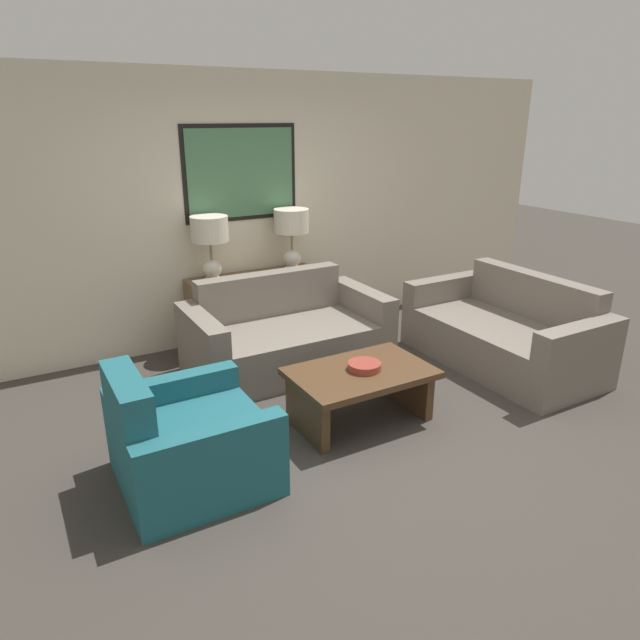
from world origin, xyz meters
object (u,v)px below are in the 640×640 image
at_px(console_table, 255,309).
at_px(table_lamp_left, 210,236).
at_px(table_lamp_right, 291,228).
at_px(couch_by_back_wall, 286,337).
at_px(couch_by_side, 505,335).
at_px(coffee_table, 360,384).
at_px(decorative_bowl, 364,366).
at_px(armchair_near_back_wall, 187,443).

distance_m(console_table, table_lamp_left, 0.90).
relative_size(table_lamp_right, couch_by_back_wall, 0.34).
xyz_separation_m(couch_by_side, coffee_table, (-1.79, -0.24, 0.02)).
bearing_deg(couch_by_back_wall, decorative_bowl, -87.17).
distance_m(coffee_table, armchair_near_back_wall, 1.39).
height_order(console_table, table_lamp_right, table_lamp_right).
distance_m(coffee_table, decorative_bowl, 0.15).
bearing_deg(table_lamp_right, couch_by_back_wall, -121.71).
xyz_separation_m(table_lamp_left, couch_by_back_wall, (0.43, -0.70, -0.87)).
relative_size(table_lamp_left, table_lamp_right, 1.00).
bearing_deg(table_lamp_right, armchair_near_back_wall, -131.64).
height_order(couch_by_side, decorative_bowl, couch_by_side).
distance_m(console_table, couch_by_back_wall, 0.70).
distance_m(couch_by_side, decorative_bowl, 1.79).
bearing_deg(decorative_bowl, couch_by_side, 7.99).
relative_size(couch_by_back_wall, coffee_table, 1.71).
height_order(table_lamp_left, decorative_bowl, table_lamp_left).
bearing_deg(table_lamp_right, console_table, 180.00).
distance_m(table_lamp_right, armchair_near_back_wall, 2.83).
distance_m(couch_by_back_wall, couch_by_side, 2.06).
bearing_deg(console_table, table_lamp_left, 180.00).
relative_size(couch_by_side, decorative_bowl, 7.22).
relative_size(couch_by_back_wall, armchair_near_back_wall, 1.95).
xyz_separation_m(console_table, decorative_bowl, (0.06, -1.91, 0.09)).
xyz_separation_m(table_lamp_right, coffee_table, (-0.40, -1.91, -0.85)).
bearing_deg(table_lamp_left, console_table, 0.00).
xyz_separation_m(table_lamp_left, couch_by_side, (2.26, -1.67, -0.87)).
bearing_deg(decorative_bowl, table_lamp_right, 78.98).
bearing_deg(console_table, table_lamp_right, 0.00).
distance_m(console_table, couch_by_side, 2.47).
height_order(decorative_bowl, armchair_near_back_wall, armchair_near_back_wall).
distance_m(console_table, table_lamp_right, 0.90).
xyz_separation_m(table_lamp_right, couch_by_back_wall, (-0.43, -0.70, -0.87)).
height_order(table_lamp_left, table_lamp_right, same).
height_order(couch_by_side, armchair_near_back_wall, couch_by_side).
bearing_deg(table_lamp_right, decorative_bowl, -101.02).
relative_size(table_lamp_right, armchair_near_back_wall, 0.67).
bearing_deg(decorative_bowl, console_table, 91.80).
distance_m(couch_by_back_wall, armchair_near_back_wall, 1.88).
bearing_deg(armchair_near_back_wall, couch_by_side, 6.15).
bearing_deg(decorative_bowl, coffee_table, 169.31).
distance_m(decorative_bowl, armchair_near_back_wall, 1.43).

